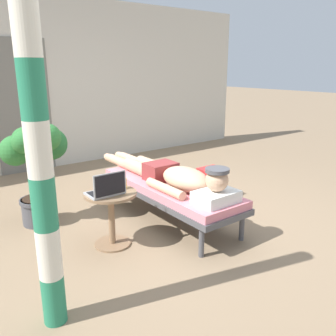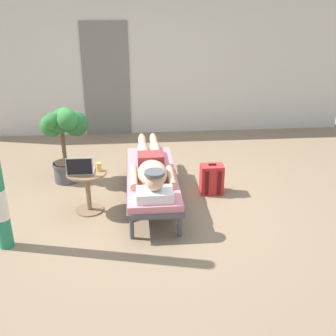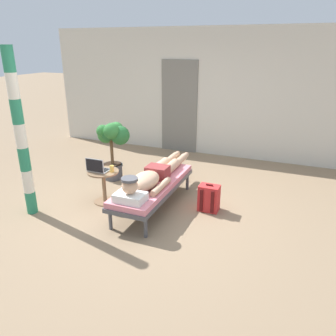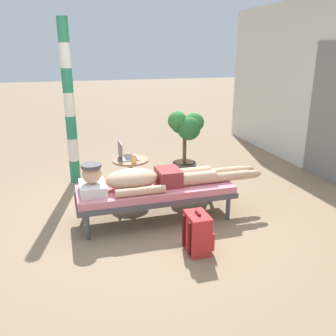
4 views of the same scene
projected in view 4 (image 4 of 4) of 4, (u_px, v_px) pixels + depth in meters
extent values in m
plane|color=#8C7256|center=(145.00, 221.00, 4.22)|extent=(40.00, 40.00, 0.00)
cube|color=slate|center=(329.00, 113.00, 5.34)|extent=(0.84, 0.03, 2.04)
cylinder|color=#4C4C51|center=(210.00, 192.00, 4.70)|extent=(0.05, 0.05, 0.28)
cylinder|color=#4C4C51|center=(228.00, 209.00, 4.22)|extent=(0.05, 0.05, 0.28)
cylinder|color=#4C4C51|center=(84.00, 207.00, 4.26)|extent=(0.05, 0.05, 0.28)
cylinder|color=#4C4C51|center=(87.00, 227.00, 3.78)|extent=(0.05, 0.05, 0.28)
cube|color=#4C4C51|center=(155.00, 195.00, 4.19)|extent=(0.62, 1.82, 0.06)
cube|color=pink|center=(155.00, 189.00, 4.16)|extent=(0.60, 1.79, 0.08)
cube|color=white|center=(93.00, 188.00, 3.94)|extent=(0.40, 0.28, 0.11)
sphere|color=#D8A884|center=(92.00, 174.00, 3.89)|extent=(0.21, 0.21, 0.21)
cylinder|color=#4C4C51|center=(91.00, 166.00, 3.86)|extent=(0.22, 0.22, 0.03)
ellipsoid|color=#D8A884|center=(132.00, 179.00, 4.04)|extent=(0.35, 0.60, 0.23)
cylinder|color=#D8A884|center=(133.00, 178.00, 4.28)|extent=(0.09, 0.55, 0.09)
cylinder|color=#D8A884|center=(141.00, 191.00, 3.88)|extent=(0.09, 0.55, 0.09)
cube|color=maroon|center=(168.00, 177.00, 4.16)|extent=(0.33, 0.26, 0.19)
cylinder|color=#D8A884|center=(193.00, 173.00, 4.34)|extent=(0.15, 0.42, 0.15)
cylinder|color=#D8A884|center=(226.00, 172.00, 4.46)|extent=(0.11, 0.44, 0.11)
ellipsoid|color=#D8A884|center=(247.00, 170.00, 4.54)|extent=(0.09, 0.20, 0.10)
cylinder|color=#D8A884|center=(198.00, 178.00, 4.19)|extent=(0.15, 0.42, 0.15)
cylinder|color=#D8A884|center=(232.00, 176.00, 4.31)|extent=(0.11, 0.44, 0.11)
ellipsoid|color=#D8A884|center=(253.00, 174.00, 4.39)|extent=(0.09, 0.20, 0.10)
cylinder|color=#8C6B4C|center=(131.00, 195.00, 4.95)|extent=(0.34, 0.34, 0.02)
cylinder|color=#8C6B4C|center=(131.00, 178.00, 4.87)|extent=(0.06, 0.06, 0.48)
cylinder|color=#8C6B4C|center=(130.00, 160.00, 4.79)|extent=(0.48, 0.48, 0.02)
cube|color=#A5A8AD|center=(129.00, 158.00, 4.84)|extent=(0.31, 0.22, 0.02)
cube|color=black|center=(130.00, 157.00, 4.84)|extent=(0.27, 0.15, 0.00)
cube|color=#A5A8AD|center=(120.00, 150.00, 4.78)|extent=(0.31, 0.01, 0.21)
cube|color=black|center=(120.00, 150.00, 4.77)|extent=(0.29, 0.00, 0.19)
cylinder|color=gold|center=(134.00, 159.00, 4.64)|extent=(0.06, 0.06, 0.10)
cube|color=red|center=(197.00, 233.00, 3.54)|extent=(0.30, 0.20, 0.40)
cube|color=red|center=(208.00, 237.00, 3.60)|extent=(0.23, 0.04, 0.18)
cube|color=#531212|center=(184.00, 231.00, 3.59)|extent=(0.04, 0.02, 0.34)
cube|color=#531212|center=(189.00, 239.00, 3.44)|extent=(0.04, 0.02, 0.34)
cube|color=#531212|center=(198.00, 213.00, 3.48)|extent=(0.10, 0.02, 0.02)
cylinder|color=#4C4C51|center=(184.00, 171.00, 5.52)|extent=(0.34, 0.34, 0.28)
cylinder|color=#4C4C51|center=(184.00, 164.00, 5.48)|extent=(0.37, 0.37, 0.04)
cylinder|color=#332319|center=(184.00, 162.00, 5.47)|extent=(0.31, 0.31, 0.01)
cylinder|color=brown|center=(185.00, 147.00, 5.39)|extent=(0.06, 0.06, 0.50)
sphere|color=#23602D|center=(189.00, 128.00, 5.11)|extent=(0.34, 0.34, 0.34)
sphere|color=#38843D|center=(194.00, 121.00, 5.26)|extent=(0.25, 0.25, 0.25)
sphere|color=#2D7233|center=(195.00, 122.00, 5.34)|extent=(0.28, 0.28, 0.28)
sphere|color=#2D7233|center=(186.00, 126.00, 5.46)|extent=(0.31, 0.31, 0.31)
sphere|color=#2D7233|center=(177.00, 120.00, 5.34)|extent=(0.22, 0.22, 0.22)
sphere|color=#23602D|center=(178.00, 126.00, 5.27)|extent=(0.20, 0.20, 0.20)
sphere|color=#2D7233|center=(177.00, 121.00, 5.12)|extent=(0.28, 0.28, 0.28)
cylinder|color=#267F59|center=(75.00, 171.00, 5.45)|extent=(0.15, 0.15, 0.33)
cylinder|color=silver|center=(73.00, 149.00, 5.34)|extent=(0.15, 0.15, 0.33)
cylinder|color=#267F59|center=(71.00, 127.00, 5.24)|extent=(0.15, 0.15, 0.33)
cylinder|color=silver|center=(69.00, 104.00, 5.13)|extent=(0.15, 0.15, 0.33)
cylinder|color=#267F59|center=(67.00, 80.00, 5.02)|extent=(0.15, 0.15, 0.33)
cylinder|color=silver|center=(65.00, 55.00, 4.92)|extent=(0.15, 0.15, 0.33)
cylinder|color=#267F59|center=(63.00, 29.00, 4.81)|extent=(0.15, 0.15, 0.33)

